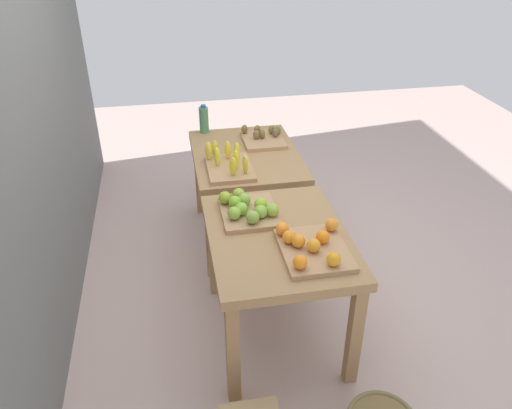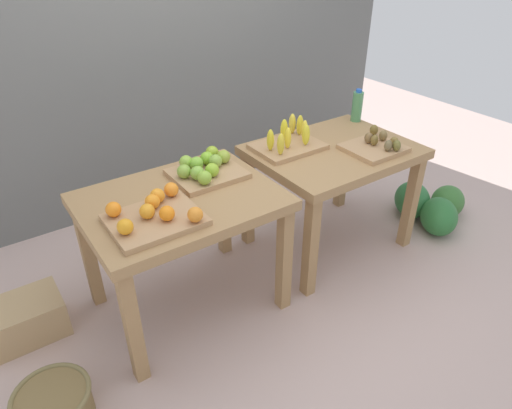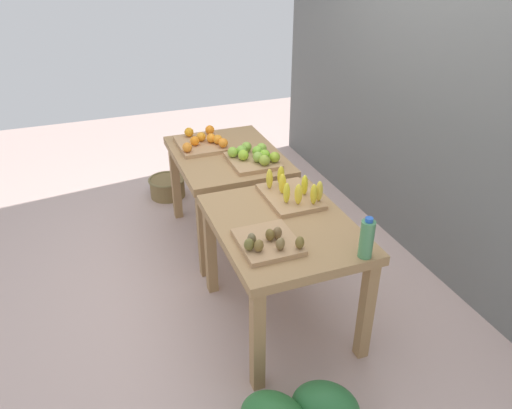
{
  "view_description": "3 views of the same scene",
  "coord_description": "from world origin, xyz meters",
  "px_view_note": "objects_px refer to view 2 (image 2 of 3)",
  "views": [
    {
      "loc": [
        -2.88,
        0.56,
        2.39
      ],
      "look_at": [
        0.04,
        0.02,
        0.61
      ],
      "focal_mm": 35.01,
      "sensor_mm": 36.0,
      "label": 1
    },
    {
      "loc": [
        -1.42,
        -1.96,
        1.99
      ],
      "look_at": [
        -0.05,
        0.02,
        0.53
      ],
      "focal_mm": 31.86,
      "sensor_mm": 36.0,
      "label": 2
    },
    {
      "loc": [
        2.83,
        -1.03,
        2.29
      ],
      "look_at": [
        -0.01,
        0.04,
        0.58
      ],
      "focal_mm": 34.22,
      "sensor_mm": 36.0,
      "label": 3
    }
  ],
  "objects_px": {
    "display_table_left": "(182,215)",
    "wicker_basket": "(54,406)",
    "water_bottle": "(357,106)",
    "watermelon_pile": "(431,206)",
    "banana_crate": "(289,142)",
    "cardboard_produce_box": "(26,318)",
    "display_table_right": "(333,163)",
    "apple_bin": "(205,169)",
    "kiwi_bin": "(376,146)",
    "orange_bin": "(155,215)"
  },
  "relations": [
    {
      "from": "display_table_right",
      "to": "orange_bin",
      "type": "xyz_separation_m",
      "value": [
        -1.32,
        -0.14,
        0.15
      ]
    },
    {
      "from": "display_table_right",
      "to": "orange_bin",
      "type": "relative_size",
      "value": 2.36
    },
    {
      "from": "display_table_left",
      "to": "water_bottle",
      "type": "bearing_deg",
      "value": 9.66
    },
    {
      "from": "display_table_right",
      "to": "apple_bin",
      "type": "height_order",
      "value": "apple_bin"
    },
    {
      "from": "water_bottle",
      "to": "wicker_basket",
      "type": "bearing_deg",
      "value": -165.9
    },
    {
      "from": "display_table_right",
      "to": "apple_bin",
      "type": "distance_m",
      "value": 0.91
    },
    {
      "from": "banana_crate",
      "to": "watermelon_pile",
      "type": "distance_m",
      "value": 1.37
    },
    {
      "from": "display_table_left",
      "to": "watermelon_pile",
      "type": "distance_m",
      "value": 2.08
    },
    {
      "from": "water_bottle",
      "to": "wicker_basket",
      "type": "height_order",
      "value": "water_bottle"
    },
    {
      "from": "display_table_right",
      "to": "water_bottle",
      "type": "height_order",
      "value": "water_bottle"
    },
    {
      "from": "display_table_left",
      "to": "wicker_basket",
      "type": "bearing_deg",
      "value": -158.34
    },
    {
      "from": "cardboard_produce_box",
      "to": "display_table_right",
      "type": "bearing_deg",
      "value": -8.57
    },
    {
      "from": "display_table_right",
      "to": "watermelon_pile",
      "type": "bearing_deg",
      "value": -15.89
    },
    {
      "from": "kiwi_bin",
      "to": "orange_bin",
      "type": "bearing_deg",
      "value": 178.66
    },
    {
      "from": "display_table_right",
      "to": "orange_bin",
      "type": "distance_m",
      "value": 1.34
    },
    {
      "from": "cardboard_produce_box",
      "to": "display_table_left",
      "type": "bearing_deg",
      "value": -19.01
    },
    {
      "from": "apple_bin",
      "to": "watermelon_pile",
      "type": "xyz_separation_m",
      "value": [
        1.76,
        -0.39,
        -0.67
      ]
    },
    {
      "from": "cardboard_produce_box",
      "to": "watermelon_pile",
      "type": "bearing_deg",
      "value": -10.85
    },
    {
      "from": "water_bottle",
      "to": "display_table_left",
      "type": "bearing_deg",
      "value": -170.34
    },
    {
      "from": "apple_bin",
      "to": "banana_crate",
      "type": "distance_m",
      "value": 0.64
    },
    {
      "from": "water_bottle",
      "to": "cardboard_produce_box",
      "type": "distance_m",
      "value": 2.57
    },
    {
      "from": "apple_bin",
      "to": "wicker_basket",
      "type": "height_order",
      "value": "apple_bin"
    },
    {
      "from": "apple_bin",
      "to": "cardboard_produce_box",
      "type": "xyz_separation_m",
      "value": [
        -1.11,
        0.16,
        -0.69
      ]
    },
    {
      "from": "banana_crate",
      "to": "watermelon_pile",
      "type": "relative_size",
      "value": 0.61
    },
    {
      "from": "apple_bin",
      "to": "banana_crate",
      "type": "relative_size",
      "value": 0.91
    },
    {
      "from": "display_table_right",
      "to": "apple_bin",
      "type": "xyz_separation_m",
      "value": [
        -0.88,
        0.14,
        0.16
      ]
    },
    {
      "from": "display_table_left",
      "to": "banana_crate",
      "type": "relative_size",
      "value": 2.36
    },
    {
      "from": "display_table_right",
      "to": "watermelon_pile",
      "type": "height_order",
      "value": "display_table_right"
    },
    {
      "from": "watermelon_pile",
      "to": "kiwi_bin",
      "type": "bearing_deg",
      "value": 173.98
    },
    {
      "from": "display_table_left",
      "to": "watermelon_pile",
      "type": "bearing_deg",
      "value": -7.12
    },
    {
      "from": "display_table_left",
      "to": "water_bottle",
      "type": "distance_m",
      "value": 1.63
    },
    {
      "from": "banana_crate",
      "to": "water_bottle",
      "type": "height_order",
      "value": "water_bottle"
    },
    {
      "from": "orange_bin",
      "to": "wicker_basket",
      "type": "xyz_separation_m",
      "value": [
        -0.68,
        -0.21,
        -0.7
      ]
    },
    {
      "from": "display_table_right",
      "to": "banana_crate",
      "type": "relative_size",
      "value": 2.36
    },
    {
      "from": "display_table_left",
      "to": "apple_bin",
      "type": "relative_size",
      "value": 2.6
    },
    {
      "from": "watermelon_pile",
      "to": "cardboard_produce_box",
      "type": "bearing_deg",
      "value": 169.15
    },
    {
      "from": "orange_bin",
      "to": "kiwi_bin",
      "type": "distance_m",
      "value": 1.52
    },
    {
      "from": "banana_crate",
      "to": "water_bottle",
      "type": "relative_size",
      "value": 1.84
    },
    {
      "from": "orange_bin",
      "to": "water_bottle",
      "type": "relative_size",
      "value": 1.84
    },
    {
      "from": "apple_bin",
      "to": "wicker_basket",
      "type": "xyz_separation_m",
      "value": [
        -1.12,
        -0.49,
        -0.7
      ]
    },
    {
      "from": "banana_crate",
      "to": "cardboard_produce_box",
      "type": "xyz_separation_m",
      "value": [
        -1.74,
        0.14,
        -0.69
      ]
    },
    {
      "from": "display_table_right",
      "to": "watermelon_pile",
      "type": "distance_m",
      "value": 1.05
    },
    {
      "from": "display_table_left",
      "to": "banana_crate",
      "type": "xyz_separation_m",
      "value": [
        0.87,
        0.16,
        0.16
      ]
    },
    {
      "from": "orange_bin",
      "to": "banana_crate",
      "type": "distance_m",
      "value": 1.12
    },
    {
      "from": "orange_bin",
      "to": "banana_crate",
      "type": "relative_size",
      "value": 1.0
    },
    {
      "from": "display_table_right",
      "to": "wicker_basket",
      "type": "relative_size",
      "value": 2.9
    },
    {
      "from": "watermelon_pile",
      "to": "wicker_basket",
      "type": "bearing_deg",
      "value": -177.99
    },
    {
      "from": "watermelon_pile",
      "to": "wicker_basket",
      "type": "height_order",
      "value": "watermelon_pile"
    },
    {
      "from": "banana_crate",
      "to": "watermelon_pile",
      "type": "bearing_deg",
      "value": -20.19
    },
    {
      "from": "water_bottle",
      "to": "banana_crate",
      "type": "bearing_deg",
      "value": -171.58
    }
  ]
}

